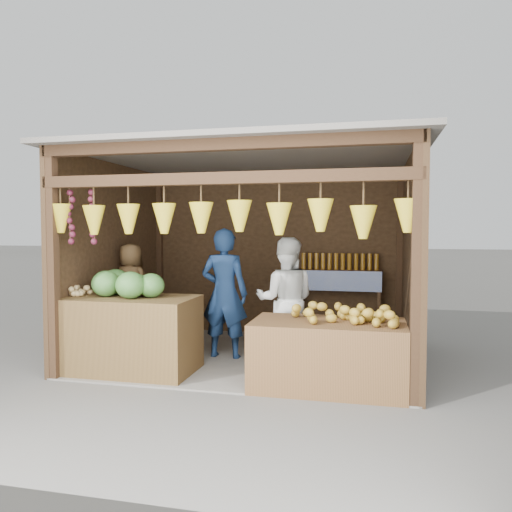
{
  "coord_description": "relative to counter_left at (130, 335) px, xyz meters",
  "views": [
    {
      "loc": [
        1.52,
        -6.32,
        1.68
      ],
      "look_at": [
        0.08,
        -0.1,
        1.34
      ],
      "focal_mm": 35.0,
      "sensor_mm": 36.0,
      "label": 1
    }
  ],
  "objects": [
    {
      "name": "counter_left",
      "position": [
        0.0,
        0.0,
        0.0
      ],
      "size": [
        1.53,
        0.85,
        0.89
      ],
      "primitive_type": "cube",
      "color": "#473017",
      "rests_on": "ground"
    },
    {
      "name": "woman_standing",
      "position": [
        1.7,
        0.88,
        0.35
      ],
      "size": [
        0.83,
        0.68,
        1.58
      ],
      "primitive_type": "imported",
      "rotation": [
        0.0,
        0.0,
        3.24
      ],
      "color": "white",
      "rests_on": "ground"
    },
    {
      "name": "stool",
      "position": [
        -0.48,
        0.98,
        -0.29
      ],
      "size": [
        0.34,
        0.34,
        0.32
      ],
      "primitive_type": "cube",
      "color": "black",
      "rests_on": "ground"
    },
    {
      "name": "tanfruit_pile",
      "position": [
        -0.64,
        -0.03,
        0.51
      ],
      "size": [
        0.34,
        0.4,
        0.13
      ],
      "primitive_type": null,
      "color": "#A2794A",
      "rests_on": "counter_left"
    },
    {
      "name": "melon_pile",
      "position": [
        -0.07,
        0.03,
        0.61
      ],
      "size": [
        1.0,
        0.5,
        0.32
      ],
      "primitive_type": null,
      "color": "#165217",
      "rests_on": "counter_left"
    },
    {
      "name": "ground",
      "position": [
        1.23,
        1.0,
        -0.45
      ],
      "size": [
        80.0,
        80.0,
        0.0
      ],
      "primitive_type": "plane",
      "color": "#514F49",
      "rests_on": "ground"
    },
    {
      "name": "stall_structure",
      "position": [
        1.2,
        0.96,
        1.22
      ],
      "size": [
        4.3,
        3.3,
        2.66
      ],
      "color": "slate",
      "rests_on": "ground"
    },
    {
      "name": "vendor_seated",
      "position": [
        -0.48,
        0.98,
        0.46
      ],
      "size": [
        0.65,
        0.5,
        1.17
      ],
      "primitive_type": "imported",
      "rotation": [
        0.0,
        0.0,
        2.89
      ],
      "color": "brown",
      "rests_on": "stool"
    },
    {
      "name": "mango_pile",
      "position": [
        2.4,
        -0.05,
        0.38
      ],
      "size": [
        1.4,
        0.64,
        0.22
      ],
      "primitive_type": null,
      "color": "#C56E1A",
      "rests_on": "counter_right"
    },
    {
      "name": "man_standing",
      "position": [
        0.89,
        0.87,
        0.4
      ],
      "size": [
        0.63,
        0.42,
        1.7
      ],
      "primitive_type": "imported",
      "rotation": [
        0.0,
        0.0,
        3.12
      ],
      "color": "#132749",
      "rests_on": "ground"
    },
    {
      "name": "counter_right",
      "position": [
        2.32,
        -0.07,
        -0.09
      ],
      "size": [
        1.6,
        0.85,
        0.71
      ],
      "primitive_type": "cube",
      "color": "#53381B",
      "rests_on": "ground"
    },
    {
      "name": "back_shelf",
      "position": [
        2.28,
        2.29,
        0.43
      ],
      "size": [
        1.25,
        0.32,
        1.32
      ],
      "color": "#382314",
      "rests_on": "ground"
    }
  ]
}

